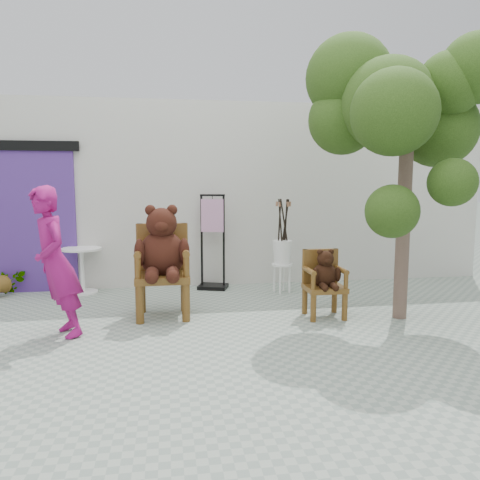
{
  "coord_description": "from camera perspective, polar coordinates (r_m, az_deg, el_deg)",
  "views": [
    {
      "loc": [
        -0.99,
        -5.02,
        1.71
      ],
      "look_at": [
        -0.05,
        1.0,
        0.95
      ],
      "focal_mm": 35.0,
      "sensor_mm": 36.0,
      "label": 1
    }
  ],
  "objects": [
    {
      "name": "ground_plane",
      "position": [
        5.39,
        2.19,
        -11.39
      ],
      "size": [
        60.0,
        60.0,
        0.0
      ],
      "primitive_type": "plane",
      "color": "gray",
      "rests_on": "ground"
    },
    {
      "name": "back_wall",
      "position": [
        8.18,
        -1.95,
        5.64
      ],
      "size": [
        9.0,
        1.0,
        3.0
      ],
      "primitive_type": "cube",
      "color": "beige",
      "rests_on": "ground"
    },
    {
      "name": "doorway",
      "position": [
        7.88,
        -23.68,
        2.54
      ],
      "size": [
        1.4,
        0.11,
        2.33
      ],
      "color": "#4C2A7F",
      "rests_on": "ground"
    },
    {
      "name": "chair_big",
      "position": [
        5.97,
        -9.47,
        -1.67
      ],
      "size": [
        0.68,
        0.75,
        1.43
      ],
      "color": "#513311",
      "rests_on": "ground"
    },
    {
      "name": "chair_small",
      "position": [
        6.03,
        10.23,
        -4.39
      ],
      "size": [
        0.48,
        0.47,
        0.87
      ],
      "color": "#513311",
      "rests_on": "ground"
    },
    {
      "name": "person",
      "position": [
        5.47,
        -21.55,
        -2.62
      ],
      "size": [
        0.64,
        0.72,
        1.66
      ],
      "primitive_type": "imported",
      "rotation": [
        0.0,
        0.0,
        -1.08
      ],
      "color": "#951262",
      "rests_on": "ground"
    },
    {
      "name": "cafe_table",
      "position": [
        7.59,
        -18.7,
        -2.9
      ],
      "size": [
        0.6,
        0.6,
        0.7
      ],
      "rotation": [
        0.0,
        0.0,
        0.29
      ],
      "color": "white",
      "rests_on": "ground"
    },
    {
      "name": "display_stand",
      "position": [
        7.48,
        -3.34,
        -1.55
      ],
      "size": [
        0.54,
        0.47,
        1.51
      ],
      "rotation": [
        0.0,
        0.0,
        -0.31
      ],
      "color": "black",
      "rests_on": "ground"
    },
    {
      "name": "stool_bucket",
      "position": [
        7.22,
        5.17,
        -1.42
      ],
      "size": [
        0.32,
        0.32,
        1.45
      ],
      "rotation": [
        0.0,
        0.0,
        0.33
      ],
      "color": "white",
      "rests_on": "ground"
    },
    {
      "name": "tree",
      "position": [
        6.13,
        18.33,
        15.16
      ],
      "size": [
        2.12,
        1.96,
        3.58
      ],
      "rotation": [
        0.0,
        0.0,
        0.21
      ],
      "color": "#4E392E",
      "rests_on": "ground"
    },
    {
      "name": "potted_plant",
      "position": [
        7.89,
        -26.58,
        -4.47
      ],
      "size": [
        0.51,
        0.47,
        0.46
      ],
      "primitive_type": "imported",
      "rotation": [
        0.0,
        0.0,
        -0.34
      ],
      "color": "#1A320D",
      "rests_on": "ground"
    }
  ]
}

